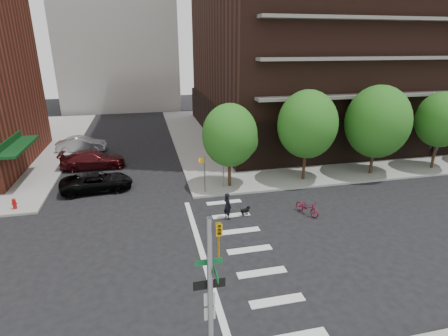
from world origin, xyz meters
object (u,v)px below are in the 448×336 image
traffic_signal (212,326)px  parked_car_maroon (93,160)px  scooter (307,207)px  parked_car_black (97,182)px  fire_hydrant (14,203)px  dog_walker (227,206)px  parked_car_silver (82,144)px  pedestrian_far (434,147)px

traffic_signal → parked_car_maroon: traffic_signal is taller
scooter → parked_car_black: bearing=129.5°
fire_hydrant → dog_walker: 13.82m
fire_hydrant → scooter: size_ratio=0.40×
parked_car_silver → scooter: size_ratio=2.53×
parked_car_black → scooter: size_ratio=2.74×
traffic_signal → parked_car_black: (-5.18, 17.55, -2.00)m
parked_car_silver → scooter: (15.95, -17.74, -0.28)m
parked_car_black → scooter: (13.40, -6.95, -0.22)m
parked_car_silver → dog_walker: bearing=-143.6°
parked_car_black → dog_walker: size_ratio=2.97×
parked_car_black → dog_walker: bearing=-132.6°
dog_walker → scooter: bearing=-119.8°
parked_car_maroon → pedestrian_far: size_ratio=2.83×
parked_car_silver → pedestrian_far: pedestrian_far is taller
traffic_signal → fire_hydrant: traffic_signal is taller
traffic_signal → dog_walker: traffic_signal is taller
parked_car_maroon → parked_car_silver: 5.74m
parked_car_black → parked_car_maroon: bearing=4.1°
parked_car_maroon → dog_walker: (9.19, -11.70, 0.07)m
traffic_signal → scooter: size_ratio=3.25×
fire_hydrant → scooter: bearing=-14.4°
traffic_signal → scooter: 13.60m
dog_walker → traffic_signal: bearing=140.8°
parked_car_maroon → scooter: (14.26, -12.26, -0.29)m
scooter → pedestrian_far: pedestrian_far is taller
traffic_signal → parked_car_maroon: size_ratio=1.12×
fire_hydrant → parked_car_silver: parked_car_silver is taller
parked_car_silver → dog_walker: size_ratio=2.74×
dog_walker → parked_car_silver: bearing=8.9°
parked_car_maroon → scooter: size_ratio=2.91×
traffic_signal → fire_hydrant: size_ratio=8.20×
traffic_signal → parked_car_silver: 29.45m
fire_hydrant → dog_walker: size_ratio=0.43×
traffic_signal → parked_car_silver: bearing=105.3°
parked_car_maroon → dog_walker: 14.88m
fire_hydrant → parked_car_black: bearing=25.0°
parked_car_black → dog_walker: 10.49m
parked_car_maroon → dog_walker: size_ratio=3.15×
fire_hydrant → parked_car_black: 5.36m
fire_hydrant → dog_walker: dog_walker is taller
parked_car_black → pedestrian_far: size_ratio=2.66×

